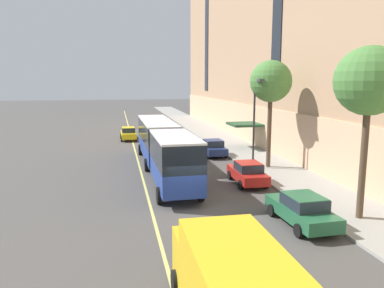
# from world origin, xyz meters

# --- Properties ---
(ground_plane) EXTENTS (260.00, 260.00, 0.00)m
(ground_plane) POSITION_xyz_m (0.00, 0.00, 0.00)
(ground_plane) COLOR #4C4947
(sidewalk) EXTENTS (4.62, 160.00, 0.15)m
(sidewalk) POSITION_xyz_m (8.56, 3.00, 0.07)
(sidewalk) COLOR #9E9B93
(sidewalk) RESTS_ON ground
(city_bus) EXTENTS (2.94, 18.23, 3.70)m
(city_bus) POSITION_xyz_m (-0.39, 8.92, 2.14)
(city_bus) COLOR navy
(city_bus) RESTS_ON ground
(parked_car_green_0) EXTENTS (2.14, 4.57, 1.56)m
(parked_car_green_0) POSITION_xyz_m (4.99, -3.31, 0.78)
(parked_car_green_0) COLOR #23603D
(parked_car_green_0) RESTS_ON ground
(parked_car_navy_1) EXTENTS (2.04, 4.24, 1.56)m
(parked_car_navy_1) POSITION_xyz_m (5.06, 14.45, 0.78)
(parked_car_navy_1) COLOR navy
(parked_car_navy_1) RESTS_ON ground
(parked_car_red_3) EXTENTS (2.02, 4.27, 1.56)m
(parked_car_red_3) POSITION_xyz_m (4.91, 4.33, 0.78)
(parked_car_red_3) COLOR #B21E19
(parked_car_red_3) RESTS_ON ground
(box_truck) EXTENTS (2.40, 6.62, 3.03)m
(box_truck) POSITION_xyz_m (-1.01, -10.84, 1.71)
(box_truck) COLOR gold
(box_truck) RESTS_ON ground
(taxi_cab) EXTENTS (1.96, 4.43, 1.56)m
(taxi_cab) POSITION_xyz_m (-2.51, 26.09, 0.78)
(taxi_cab) COLOR yellow
(taxi_cab) RESTS_ON ground
(street_tree_mid_block) EXTENTS (3.35, 3.35, 8.55)m
(street_tree_mid_block) POSITION_xyz_m (8.16, -3.33, 6.95)
(street_tree_mid_block) COLOR brown
(street_tree_mid_block) RESTS_ON sidewalk
(street_tree_far_uptown) EXTENTS (3.28, 3.28, 8.50)m
(street_tree_far_uptown) POSITION_xyz_m (8.16, 8.48, 6.93)
(street_tree_far_uptown) COLOR brown
(street_tree_far_uptown) RESTS_ON sidewalk
(street_lamp) EXTENTS (0.36, 1.48, 7.09)m
(street_lamp) POSITION_xyz_m (6.85, 8.26, 4.48)
(street_lamp) COLOR #2D2D30
(street_lamp) RESTS_ON sidewalk
(lane_centerline) EXTENTS (0.16, 140.00, 0.01)m
(lane_centerline) POSITION_xyz_m (-2.09, 3.00, 0.00)
(lane_centerline) COLOR #E0D66B
(lane_centerline) RESTS_ON ground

